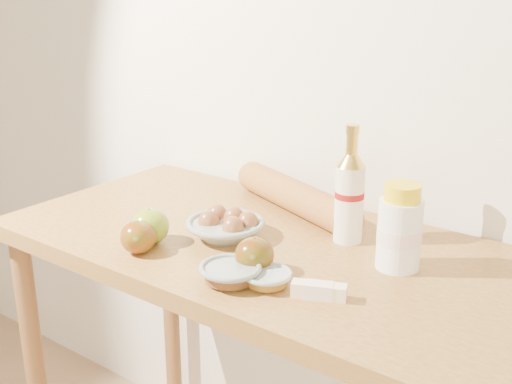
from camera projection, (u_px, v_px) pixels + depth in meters
back_wall at (346, 42)px, 1.53m from camera, size 3.50×0.02×2.60m
table at (264, 291)px, 1.44m from camera, size 1.20×0.60×0.90m
bourbon_bottle at (349, 195)px, 1.37m from camera, size 0.07×0.07×0.26m
cream_bottle at (400, 230)px, 1.25m from camera, size 0.10×0.10×0.17m
egg_bowl at (226, 226)px, 1.41m from camera, size 0.18×0.18×0.06m
baguette at (295, 196)px, 1.56m from camera, size 0.47×0.24×0.08m
apple_yellowgreen at (150, 226)px, 1.38m from camera, size 0.09×0.09×0.08m
apple_redgreen_front at (138, 237)px, 1.33m from camera, size 0.10×0.10×0.07m
apple_redgreen_right at (255, 255)px, 1.24m from camera, size 0.10×0.10×0.07m
sugar_bowl at (230, 273)px, 1.21m from camera, size 0.16×0.16×0.03m
syrup_bowl at (267, 278)px, 1.20m from camera, size 0.10×0.10×0.03m
butter_stick at (319, 291)px, 1.15m from camera, size 0.10×0.06×0.03m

